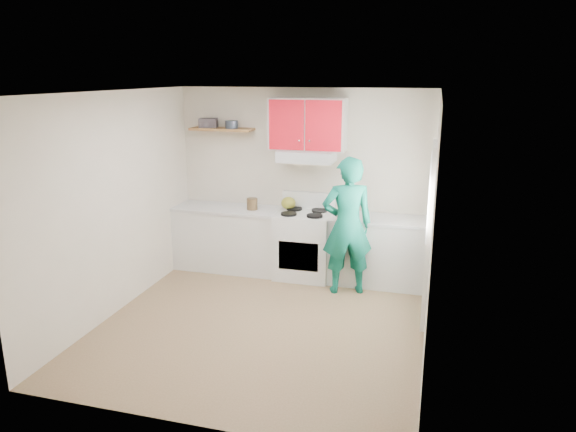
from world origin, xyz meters
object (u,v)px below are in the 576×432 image
(stove, at_px, (304,245))
(crock, at_px, (252,205))
(kettle, at_px, (288,203))
(tin, at_px, (232,124))
(person, at_px, (347,226))

(stove, bearing_deg, crock, 179.72)
(kettle, bearing_deg, tin, -154.23)
(stove, relative_size, tin, 5.11)
(kettle, height_order, crock, kettle)
(stove, distance_m, crock, 0.93)
(tin, bearing_deg, crock, -22.08)
(tin, distance_m, crock, 1.16)
(stove, xyz_separation_m, person, (0.66, -0.39, 0.44))
(crock, height_order, person, person)
(tin, xyz_separation_m, kettle, (0.82, 0.02, -1.08))
(crock, distance_m, person, 1.48)
(crock, bearing_deg, tin, 157.92)
(crock, relative_size, person, 0.10)
(person, bearing_deg, tin, -36.41)
(crock, bearing_deg, kettle, 18.05)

